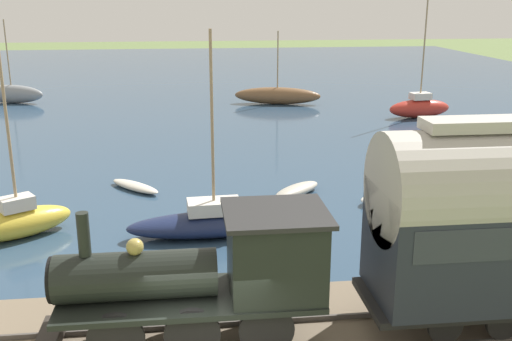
{
  "coord_description": "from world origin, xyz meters",
  "views": [
    {
      "loc": [
        -10.02,
        0.29,
        7.88
      ],
      "look_at": [
        8.92,
        -1.95,
        2.28
      ],
      "focal_mm": 42.0,
      "sensor_mm": 36.0,
      "label": 1
    }
  ],
  "objects_px": {
    "sailboat_yellow": "(19,220)",
    "rowboat_mid_harbor": "(389,196)",
    "sailboat_brown": "(277,96)",
    "rowboat_far_out": "(135,186)",
    "sailboat_navy": "(214,222)",
    "sailboat_red": "(420,107)",
    "sailboat_gray": "(12,94)",
    "steam_locomotive": "(216,269)",
    "rowboat_near_shore": "(297,190)"
  },
  "relations": [
    {
      "from": "sailboat_yellow",
      "to": "sailboat_gray",
      "type": "relative_size",
      "value": 1.19
    },
    {
      "from": "sailboat_yellow",
      "to": "sailboat_gray",
      "type": "height_order",
      "value": "sailboat_yellow"
    },
    {
      "from": "sailboat_gray",
      "to": "rowboat_mid_harbor",
      "type": "bearing_deg",
      "value": -124.31
    },
    {
      "from": "sailboat_gray",
      "to": "rowboat_near_shore",
      "type": "bearing_deg",
      "value": -128.03
    },
    {
      "from": "rowboat_far_out",
      "to": "sailboat_gray",
      "type": "bearing_deg",
      "value": 72.08
    },
    {
      "from": "rowboat_mid_harbor",
      "to": "steam_locomotive",
      "type": "bearing_deg",
      "value": 120.23
    },
    {
      "from": "sailboat_gray",
      "to": "steam_locomotive",
      "type": "bearing_deg",
      "value": -143.05
    },
    {
      "from": "rowboat_near_shore",
      "to": "sailboat_yellow",
      "type": "bearing_deg",
      "value": 65.67
    },
    {
      "from": "sailboat_gray",
      "to": "rowboat_near_shore",
      "type": "distance_m",
      "value": 29.8
    },
    {
      "from": "sailboat_red",
      "to": "rowboat_mid_harbor",
      "type": "relative_size",
      "value": 3.08
    },
    {
      "from": "steam_locomotive",
      "to": "sailboat_yellow",
      "type": "distance_m",
      "value": 10.39
    },
    {
      "from": "steam_locomotive",
      "to": "sailboat_navy",
      "type": "bearing_deg",
      "value": -2.34
    },
    {
      "from": "steam_locomotive",
      "to": "sailboat_brown",
      "type": "distance_m",
      "value": 33.32
    },
    {
      "from": "sailboat_gray",
      "to": "rowboat_mid_harbor",
      "type": "relative_size",
      "value": 2.08
    },
    {
      "from": "sailboat_red",
      "to": "sailboat_gray",
      "type": "distance_m",
      "value": 30.01
    },
    {
      "from": "steam_locomotive",
      "to": "sailboat_gray",
      "type": "distance_m",
      "value": 38.08
    },
    {
      "from": "sailboat_brown",
      "to": "sailboat_navy",
      "type": "bearing_deg",
      "value": -179.69
    },
    {
      "from": "sailboat_navy",
      "to": "steam_locomotive",
      "type": "bearing_deg",
      "value": 174.28
    },
    {
      "from": "steam_locomotive",
      "to": "sailboat_navy",
      "type": "height_order",
      "value": "sailboat_navy"
    },
    {
      "from": "steam_locomotive",
      "to": "rowboat_far_out",
      "type": "height_order",
      "value": "steam_locomotive"
    },
    {
      "from": "steam_locomotive",
      "to": "rowboat_near_shore",
      "type": "bearing_deg",
      "value": -18.82
    },
    {
      "from": "sailboat_gray",
      "to": "sailboat_navy",
      "type": "bearing_deg",
      "value": -137.58
    },
    {
      "from": "sailboat_red",
      "to": "steam_locomotive",
      "type": "bearing_deg",
      "value": 142.91
    },
    {
      "from": "sailboat_gray",
      "to": "rowboat_near_shore",
      "type": "height_order",
      "value": "sailboat_gray"
    },
    {
      "from": "sailboat_yellow",
      "to": "sailboat_red",
      "type": "distance_m",
      "value": 28.04
    },
    {
      "from": "sailboat_yellow",
      "to": "sailboat_navy",
      "type": "relative_size",
      "value": 1.07
    },
    {
      "from": "steam_locomotive",
      "to": "rowboat_mid_harbor",
      "type": "bearing_deg",
      "value": -35.87
    },
    {
      "from": "sailboat_brown",
      "to": "rowboat_near_shore",
      "type": "xyz_separation_m",
      "value": [
        -21.25,
        2.43,
        -0.43
      ]
    },
    {
      "from": "sailboat_yellow",
      "to": "rowboat_far_out",
      "type": "bearing_deg",
      "value": -69.32
    },
    {
      "from": "sailboat_red",
      "to": "rowboat_near_shore",
      "type": "distance_m",
      "value": 18.7
    },
    {
      "from": "sailboat_red",
      "to": "sailboat_gray",
      "type": "height_order",
      "value": "sailboat_red"
    },
    {
      "from": "sailboat_brown",
      "to": "sailboat_yellow",
      "type": "distance_m",
      "value": 27.57
    },
    {
      "from": "sailboat_brown",
      "to": "sailboat_gray",
      "type": "distance_m",
      "value": 20.15
    },
    {
      "from": "sailboat_red",
      "to": "sailboat_gray",
      "type": "bearing_deg",
      "value": 64.85
    },
    {
      "from": "sailboat_navy",
      "to": "sailboat_red",
      "type": "xyz_separation_m",
      "value": [
        18.94,
        -14.67,
        0.22
      ]
    },
    {
      "from": "rowboat_mid_harbor",
      "to": "rowboat_far_out",
      "type": "bearing_deg",
      "value": 51.42
    },
    {
      "from": "sailboat_red",
      "to": "sailboat_gray",
      "type": "relative_size",
      "value": 1.49
    },
    {
      "from": "sailboat_yellow",
      "to": "rowboat_far_out",
      "type": "relative_size",
      "value": 2.92
    },
    {
      "from": "sailboat_gray",
      "to": "rowboat_near_shore",
      "type": "xyz_separation_m",
      "value": [
        -24.11,
        -17.51,
        -0.49
      ]
    },
    {
      "from": "steam_locomotive",
      "to": "sailboat_navy",
      "type": "xyz_separation_m",
      "value": [
        7.52,
        -0.31,
        -1.85
      ]
    },
    {
      "from": "rowboat_far_out",
      "to": "rowboat_mid_harbor",
      "type": "distance_m",
      "value": 10.49
    },
    {
      "from": "sailboat_yellow",
      "to": "sailboat_navy",
      "type": "height_order",
      "value": "sailboat_yellow"
    },
    {
      "from": "steam_locomotive",
      "to": "sailboat_red",
      "type": "bearing_deg",
      "value": -29.52
    },
    {
      "from": "sailboat_yellow",
      "to": "rowboat_mid_harbor",
      "type": "relative_size",
      "value": 2.47
    },
    {
      "from": "sailboat_brown",
      "to": "rowboat_mid_harbor",
      "type": "bearing_deg",
      "value": -163.51
    },
    {
      "from": "sailboat_gray",
      "to": "rowboat_mid_harbor",
      "type": "xyz_separation_m",
      "value": [
        -25.3,
        -21.02,
        -0.48
      ]
    },
    {
      "from": "sailboat_yellow",
      "to": "sailboat_navy",
      "type": "distance_m",
      "value": 6.57
    },
    {
      "from": "sailboat_brown",
      "to": "sailboat_red",
      "type": "xyz_separation_m",
      "value": [
        -6.21,
        -8.66,
        0.06
      ]
    },
    {
      "from": "steam_locomotive",
      "to": "sailboat_brown",
      "type": "bearing_deg",
      "value": -10.96
    },
    {
      "from": "sailboat_red",
      "to": "sailboat_gray",
      "type": "xyz_separation_m",
      "value": [
        9.06,
        28.61,
        0.0
      ]
    }
  ]
}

